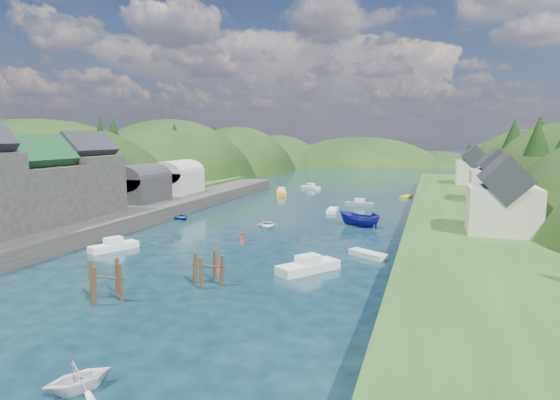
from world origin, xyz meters
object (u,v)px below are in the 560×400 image
(channel_buoy_near, at_px, (217,265))
(channel_buoy_far, at_px, (241,237))
(piling_cluster_near, at_px, (106,284))
(piling_cluster_far, at_px, (208,272))

(channel_buoy_near, relative_size, channel_buoy_far, 1.00)
(piling_cluster_near, height_order, channel_buoy_near, piling_cluster_near)
(piling_cluster_near, relative_size, channel_buoy_near, 3.32)
(piling_cluster_near, relative_size, piling_cluster_far, 1.10)
(piling_cluster_near, bearing_deg, channel_buoy_far, 84.40)
(piling_cluster_far, distance_m, channel_buoy_near, 4.42)
(piling_cluster_near, height_order, piling_cluster_far, piling_cluster_near)
(piling_cluster_far, distance_m, channel_buoy_far, 16.63)
(channel_buoy_far, bearing_deg, piling_cluster_near, -95.60)
(piling_cluster_far, relative_size, channel_buoy_far, 3.01)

